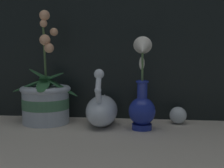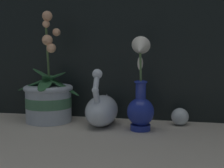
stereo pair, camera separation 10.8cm
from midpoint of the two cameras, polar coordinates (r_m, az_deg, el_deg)
The scene contains 5 objects.
ground_plane at distance 1.00m, azimuth 0.48°, elevation -9.19°, with size 2.80×2.80×0.00m, color #BCB2A3.
orchid_potted_plant at distance 1.17m, azimuth -8.95°, elevation -2.57°, with size 0.25×0.22×0.40m.
swan_figurine at distance 1.10m, azimuth 0.98°, elevation -4.63°, with size 0.11×0.20×0.20m.
blue_vase at distance 1.03m, azimuth 8.24°, elevation -3.01°, with size 0.09×0.11×0.31m.
glass_sphere at distance 1.14m, azimuth 15.01°, elevation -5.82°, with size 0.06×0.06×0.06m.
Camera 2 is at (0.25, -0.93, 0.27)m, focal length 50.00 mm.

